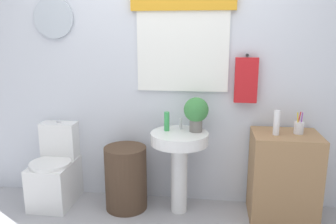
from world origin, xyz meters
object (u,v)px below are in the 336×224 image
(pedestal_sink, at_px, (179,153))
(potted_plant, at_px, (196,112))
(lotion_bottle, at_px, (277,123))
(soap_bottle, at_px, (167,121))
(toothbrush_cup, at_px, (299,127))
(toilet, at_px, (56,173))
(laundry_hamper, at_px, (126,178))
(wooden_cabinet, at_px, (283,177))

(pedestal_sink, bearing_deg, potted_plant, 23.20)
(lotion_bottle, bearing_deg, pedestal_sink, 177.18)
(pedestal_sink, height_order, soap_bottle, soap_bottle)
(lotion_bottle, distance_m, toothbrush_cup, 0.21)
(toilet, xyz_separation_m, soap_bottle, (1.08, 0.02, 0.54))
(laundry_hamper, distance_m, pedestal_sink, 0.57)
(toilet, height_order, laundry_hamper, toilet)
(toilet, relative_size, potted_plant, 2.54)
(potted_plant, bearing_deg, laundry_hamper, -174.62)
(wooden_cabinet, xyz_separation_m, soap_bottle, (-1.03, 0.05, 0.45))
(laundry_hamper, height_order, wooden_cabinet, wooden_cabinet)
(laundry_hamper, xyz_separation_m, potted_plant, (0.64, 0.06, 0.64))
(pedestal_sink, bearing_deg, toilet, 178.38)
(toilet, distance_m, soap_bottle, 1.21)
(pedestal_sink, height_order, toothbrush_cup, toothbrush_cup)
(toilet, height_order, toothbrush_cup, toothbrush_cup)
(laundry_hamper, bearing_deg, wooden_cabinet, 0.00)
(toilet, xyz_separation_m, toothbrush_cup, (2.21, -0.01, 0.54))
(laundry_hamper, relative_size, soap_bottle, 3.46)
(laundry_hamper, distance_m, toothbrush_cup, 1.60)
(toilet, relative_size, pedestal_sink, 1.03)
(soap_bottle, distance_m, toothbrush_cup, 1.13)
(potted_plant, relative_size, toothbrush_cup, 1.66)
(laundry_hamper, relative_size, lotion_bottle, 2.89)
(pedestal_sink, distance_m, lotion_bottle, 0.87)
(potted_plant, bearing_deg, pedestal_sink, -156.80)
(toilet, xyz_separation_m, potted_plant, (1.34, 0.03, 0.64))
(soap_bottle, xyz_separation_m, lotion_bottle, (0.93, -0.09, 0.04))
(wooden_cabinet, bearing_deg, laundry_hamper, 180.00)
(toilet, height_order, potted_plant, potted_plant)
(wooden_cabinet, bearing_deg, pedestal_sink, 180.00)
(wooden_cabinet, height_order, lotion_bottle, lotion_bottle)
(toilet, bearing_deg, soap_bottle, 0.86)
(potted_plant, xyz_separation_m, toothbrush_cup, (0.87, -0.04, -0.10))
(toilet, distance_m, toothbrush_cup, 2.27)
(pedestal_sink, relative_size, lotion_bottle, 3.66)
(soap_bottle, relative_size, toothbrush_cup, 0.93)
(laundry_hamper, bearing_deg, lotion_bottle, -1.75)
(pedestal_sink, bearing_deg, toothbrush_cup, 1.15)
(toilet, bearing_deg, wooden_cabinet, -0.92)
(lotion_bottle, height_order, toothbrush_cup, lotion_bottle)
(potted_plant, height_order, lotion_bottle, potted_plant)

